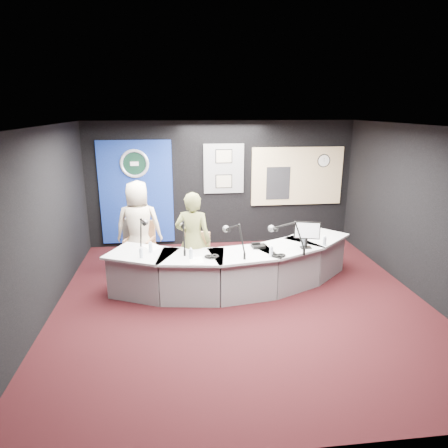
{
  "coord_description": "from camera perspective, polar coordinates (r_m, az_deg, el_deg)",
  "views": [
    {
      "loc": [
        -0.99,
        -5.87,
        3.06
      ],
      "look_at": [
        -0.2,
        0.8,
        1.1
      ],
      "focal_mm": 32.0,
      "sensor_mm": 36.0,
      "label": 1
    }
  ],
  "objects": [
    {
      "name": "headphones_near",
      "position": [
        6.53,
        7.8,
        -4.47
      ],
      "size": [
        0.21,
        0.21,
        0.03
      ],
      "primitive_type": "torus",
      "color": "black",
      "rests_on": "broadcast_desk"
    },
    {
      "name": "notepad",
      "position": [
        6.32,
        -3.99,
        -5.2
      ],
      "size": [
        0.24,
        0.32,
        0.0
      ],
      "primitive_type": "cube",
      "rotation": [
        0.0,
        0.0,
        0.08
      ],
      "color": "white",
      "rests_on": "broadcast_desk"
    },
    {
      "name": "broadcast_desk",
      "position": [
        7.03,
        1.46,
        -6.21
      ],
      "size": [
        4.5,
        1.9,
        0.75
      ],
      "primitive_type": null,
      "color": "#B0B2B5",
      "rests_on": "ground"
    },
    {
      "name": "desk_phone",
      "position": [
        6.89,
        4.94,
        -3.19
      ],
      "size": [
        0.22,
        0.18,
        0.05
      ],
      "primitive_type": "cube",
      "rotation": [
        0.0,
        0.0,
        0.04
      ],
      "color": "black",
      "rests_on": "broadcast_desk"
    },
    {
      "name": "paper_stack",
      "position": [
        7.02,
        -10.19,
        -3.22
      ],
      "size": [
        0.38,
        0.4,
        0.0
      ],
      "primitive_type": "cube",
      "rotation": [
        0.0,
        0.0,
        0.64
      ],
      "color": "white",
      "rests_on": "broadcast_desk"
    },
    {
      "name": "armchair_right",
      "position": [
        7.02,
        -4.38,
        -4.89
      ],
      "size": [
        0.77,
        0.77,
        1.06
      ],
      "primitive_type": null,
      "rotation": [
        0.0,
        0.0,
        -0.35
      ],
      "color": "#AA774E",
      "rests_on": "ground"
    },
    {
      "name": "booth_window_frame",
      "position": [
        9.38,
        10.4,
        6.74
      ],
      "size": [
        2.12,
        0.06,
        1.32
      ],
      "primitive_type": "cube",
      "color": "tan",
      "rests_on": "wall_back"
    },
    {
      "name": "wall_front",
      "position": [
        3.46,
        10.98,
        -12.74
      ],
      "size": [
        6.0,
        0.02,
        2.8
      ],
      "primitive_type": "cube",
      "color": "black",
      "rests_on": "ground"
    },
    {
      "name": "person_woman",
      "position": [
        6.91,
        -4.44,
        -2.38
      ],
      "size": [
        0.71,
        0.56,
        1.71
      ],
      "primitive_type": "imported",
      "rotation": [
        0.0,
        0.0,
        2.88
      ],
      "color": "brown",
      "rests_on": "ground"
    },
    {
      "name": "booth_glow",
      "position": [
        9.37,
        10.42,
        6.73
      ],
      "size": [
        2.0,
        0.02,
        1.2
      ],
      "primitive_type": "cube",
      "color": "#FFCFA1",
      "rests_on": "booth_window_frame"
    },
    {
      "name": "computer_monitor",
      "position": [
        6.9,
        11.74,
        -0.86
      ],
      "size": [
        0.44,
        0.15,
        0.31
      ],
      "primitive_type": "cube",
      "rotation": [
        0.0,
        0.0,
        -0.29
      ],
      "color": "black",
      "rests_on": "broadcast_desk"
    },
    {
      "name": "seal_center",
      "position": [
        8.93,
        -12.67,
        8.41
      ],
      "size": [
        0.48,
        0.01,
        0.48
      ],
      "primitive_type": "cylinder",
      "rotation": [
        1.57,
        0.0,
        0.0
      ],
      "color": "black",
      "rests_on": "backdrop_panel"
    },
    {
      "name": "framed_photo_upper",
      "position": [
        8.93,
        -0.02,
        9.65
      ],
      "size": [
        0.34,
        0.02,
        0.27
      ],
      "primitive_type": "cube",
      "color": "gray",
      "rests_on": "pinboard"
    },
    {
      "name": "boom_mic_d",
      "position": [
        6.7,
        9.07,
        -1.41
      ],
      "size": [
        0.58,
        0.54,
        0.6
      ],
      "primitive_type": null,
      "color": "black",
      "rests_on": "broadcast_desk"
    },
    {
      "name": "water_bottles",
      "position": [
        6.62,
        1.92,
        -3.36
      ],
      "size": [
        3.19,
        0.51,
        0.18
      ],
      "primitive_type": null,
      "color": "silver",
      "rests_on": "broadcast_desk"
    },
    {
      "name": "ceiling",
      "position": [
        5.96,
        2.89,
        13.73
      ],
      "size": [
        6.0,
        6.0,
        0.02
      ],
      "primitive_type": "cube",
      "color": "silver",
      "rests_on": "ground"
    },
    {
      "name": "wall_left",
      "position": [
        6.43,
        -24.71,
        -0.24
      ],
      "size": [
        0.02,
        6.0,
        2.8
      ],
      "primitive_type": "cube",
      "color": "black",
      "rests_on": "ground"
    },
    {
      "name": "headphones_far",
      "position": [
        6.43,
        -1.78,
        -4.63
      ],
      "size": [
        0.22,
        0.22,
        0.04
      ],
      "primitive_type": "torus",
      "color": "black",
      "rests_on": "broadcast_desk"
    },
    {
      "name": "boom_mic_c",
      "position": [
        6.52,
        1.57,
        -1.72
      ],
      "size": [
        0.35,
        0.7,
        0.6
      ],
      "primitive_type": null,
      "color": "black",
      "rests_on": "broadcast_desk"
    },
    {
      "name": "equipment_rack",
      "position": [
        9.26,
        7.73,
        5.79
      ],
      "size": [
        0.55,
        0.02,
        0.75
      ],
      "primitive_type": "cube",
      "color": "black",
      "rests_on": "booth_window_frame"
    },
    {
      "name": "draped_jacket",
      "position": [
        8.09,
        -12.53,
        -1.69
      ],
      "size": [
        0.51,
        0.25,
        0.7
      ],
      "primitive_type": "cube",
      "rotation": [
        0.0,
        0.0,
        -0.31
      ],
      "color": "gray",
      "rests_on": "armchair_left"
    },
    {
      "name": "wall_clock",
      "position": [
        9.5,
        14.07,
        8.77
      ],
      "size": [
        0.28,
        0.01,
        0.28
      ],
      "primitive_type": "cylinder",
      "rotation": [
        1.57,
        0.0,
        0.0
      ],
      "color": "white",
      "rests_on": "booth_window_frame"
    },
    {
      "name": "wall_right",
      "position": [
        7.29,
        26.67,
        1.34
      ],
      "size": [
        0.02,
        6.0,
        2.8
      ],
      "primitive_type": "cube",
      "color": "black",
      "rests_on": "ground"
    },
    {
      "name": "pinboard",
      "position": [
        9.0,
        -0.04,
        7.9
      ],
      "size": [
        0.9,
        0.04,
        1.1
      ],
      "primitive_type": "cube",
      "color": "slate",
      "rests_on": "wall_back"
    },
    {
      "name": "boom_mic_b",
      "position": [
        6.73,
        -5.83,
        -1.21
      ],
      "size": [
        0.16,
        0.74,
        0.6
      ],
      "primitive_type": null,
      "color": "black",
      "rests_on": "broadcast_desk"
    },
    {
      "name": "framed_photo_lower",
      "position": [
        9.02,
        -0.02,
        6.11
      ],
      "size": [
        0.34,
        0.02,
        0.27
      ],
      "primitive_type": "cube",
      "color": "gray",
      "rests_on": "pinboard"
    },
    {
      "name": "agency_seal",
      "position": [
        8.93,
        -12.68,
        8.41
      ],
      "size": [
        0.63,
        0.07,
        0.63
      ],
      "primitive_type": "torus",
      "rotation": [
        1.57,
        0.0,
        0.0
      ],
      "color": "silver",
      "rests_on": "backdrop_panel"
    },
    {
      "name": "ground",
      "position": [
        6.7,
        2.55,
        -10.95
      ],
      "size": [
        6.0,
        6.0,
        0.0
      ],
      "primitive_type": "plane",
      "color": "black",
      "rests_on": "ground"
    },
    {
      "name": "armchair_left",
      "position": [
        7.9,
        -11.93,
        -3.13
      ],
      "size": [
        0.69,
        0.69,
        0.97
      ],
      "primitive_type": null,
      "rotation": [
        0.0,
        0.0,
        -0.31
      ],
      "color": "#AA774E",
      "rests_on": "ground"
    },
    {
      "name": "boom_mic_a",
      "position": [
        6.99,
        -11.53,
        -0.79
      ],
      "size": [
        0.16,
        0.74,
        0.6
      ],
      "primitive_type": null,
      "color": "black",
      "rests_on": "broadcast_desk"
    },
    {
      "name": "backdrop_panel",
      "position": [
        9.07,
        -12.4,
        4.38
      ],
      "size": [
        1.6,
        0.05,
        2.3
      ],
      "primitive_type": "cube",
      "color": "navy",
      "rests_on": "wall_back"
    },
    {
      "name": "wall_back",
      "position": [
        9.08,
        -0.37,
        5.73
      ],
      "size": [
        6.0,
        0.02,
        2.8
      ],
      "primitive_type": "cube",
      "color": "black",
      "rests_on": "ground"
    },
    {
      "name": "person_man",
      "position": [
        7.78,
        -12.1,
        -0.35
      ],
      "size": [
        0.88,
        0.59,
        1.77
      ],
      "primitive_type": "imported",
      "rotation": [
        0.0,
        0.0,
        3.11
      ],
      "color": "beige",
      "rests_on": "ground"
    }
  ]
}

